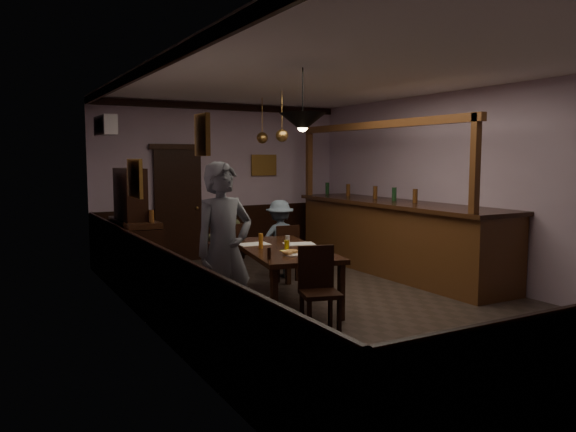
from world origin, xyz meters
TOP-DOWN VIEW (x-y plane):
  - room at (0.00, 0.00)m, footprint 5.01×8.01m
  - dining_table at (-0.63, 0.35)m, footprint 1.39×2.35m
  - chair_far_left at (-0.83, 1.68)m, footprint 0.47×0.47m
  - chair_far_right at (0.06, 1.52)m, footprint 0.42×0.42m
  - chair_near at (-0.87, -0.95)m, footprint 0.52×0.52m
  - chair_side at (-1.58, 0.32)m, footprint 0.43×0.43m
  - person_standing at (-1.90, -0.68)m, footprint 0.77×0.57m
  - person_seated_left at (-0.78, 1.96)m, footprint 0.71×0.59m
  - person_seated_right at (0.10, 1.79)m, footprint 0.88×0.59m
  - newspaper_left at (-0.84, 0.80)m, footprint 0.43×0.32m
  - newspaper_right at (-0.27, 0.51)m, footprint 0.49×0.41m
  - napkin at (-0.70, 0.09)m, footprint 0.18×0.18m
  - saucer at (-0.40, -0.25)m, footprint 0.15×0.15m
  - coffee_cup at (-0.41, -0.20)m, footprint 0.09×0.09m
  - pastry_plate at (-0.78, -0.22)m, footprint 0.22×0.22m
  - pastry_ring_a at (-0.85, -0.20)m, footprint 0.13×0.13m
  - pastry_ring_b at (-0.75, -0.14)m, footprint 0.13×0.13m
  - soda_can at (-0.63, 0.22)m, footprint 0.07×0.07m
  - beer_glass at (-0.91, 0.44)m, footprint 0.06×0.06m
  - water_glass at (-0.51, 0.42)m, footprint 0.06×0.06m
  - pepper_mill at (-1.17, -0.32)m, footprint 0.04×0.04m
  - sideboard at (-2.21, 1.96)m, footprint 0.49×1.36m
  - bar_counter at (1.99, 1.14)m, footprint 1.06×4.54m
  - door_back at (-0.90, 3.95)m, footprint 0.90×0.06m
  - ac_unit at (-2.38, 2.90)m, footprint 0.20×0.85m
  - picture_left_small at (-2.46, -1.60)m, footprint 0.04×0.28m
  - picture_left_large at (-2.46, 0.80)m, footprint 0.04×0.62m
  - picture_back at (0.90, 3.96)m, footprint 0.55×0.04m
  - pendant_iron at (-0.78, -0.44)m, footprint 0.56×0.56m
  - pendant_brass_mid at (0.10, 1.71)m, footprint 0.20×0.20m
  - pendant_brass_far at (0.30, 2.82)m, footprint 0.20×0.20m

SIDE VIEW (x-z plane):
  - chair_far_right at x=0.06m, z-range 0.04..0.94m
  - chair_side at x=-1.58m, z-range 0.04..0.94m
  - chair_far_left at x=-0.83m, z-range 0.05..1.00m
  - chair_near at x=-0.87m, z-range 0.05..1.01m
  - person_seated_right at x=0.10m, z-range 0.00..1.27m
  - bar_counter at x=1.99m, z-range -0.63..1.91m
  - person_seated_left at x=-0.78m, z-range 0.00..1.32m
  - dining_table at x=-0.63m, z-range 0.31..1.06m
  - sideboard at x=-2.21m, z-range -0.18..1.62m
  - napkin at x=-0.70m, z-range 0.75..0.75m
  - newspaper_left at x=-0.84m, z-range 0.75..0.76m
  - newspaper_right at x=-0.27m, z-range 0.75..0.76m
  - saucer at x=-0.40m, z-range 0.75..0.76m
  - pastry_plate at x=-0.78m, z-range 0.75..0.76m
  - pastry_ring_a at x=-0.85m, z-range 0.77..0.81m
  - pastry_ring_b at x=-0.75m, z-range 0.77..0.81m
  - coffee_cup at x=-0.41m, z-range 0.76..0.84m
  - soda_can at x=-0.63m, z-range 0.75..0.87m
  - pepper_mill at x=-1.17m, z-range 0.75..0.89m
  - water_glass at x=-0.51m, z-range 0.75..0.90m
  - beer_glass at x=-0.91m, z-range 0.75..0.95m
  - person_standing at x=-1.90m, z-range 0.00..1.91m
  - door_back at x=-0.90m, z-range 0.00..2.10m
  - room at x=0.00m, z-range -0.01..3.01m
  - picture_left_large at x=-2.46m, z-range 1.46..1.94m
  - picture_back at x=0.90m, z-range 1.59..2.01m
  - picture_left_small at x=-2.46m, z-range 1.97..2.33m
  - pendant_brass_mid at x=0.10m, z-range 1.89..2.70m
  - pendant_brass_far at x=0.30m, z-range 1.89..2.70m
  - pendant_iron at x=-0.78m, z-range 1.99..2.74m
  - ac_unit at x=-2.38m, z-range 2.30..2.60m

